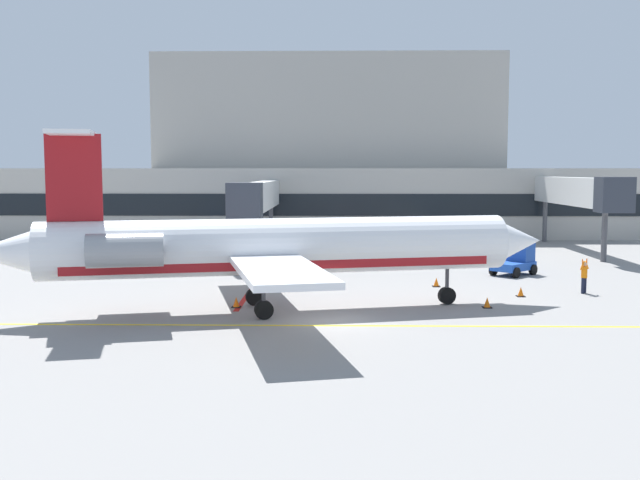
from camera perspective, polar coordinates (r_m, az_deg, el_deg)
The scene contains 14 objects.
ground at distance 33.90m, azimuth 1.01°, elevation -6.52°, with size 120.00×120.00×0.11m.
terminal_building at distance 79.66m, azimuth 0.10°, elevation 5.62°, with size 78.38×12.20×19.55m.
jet_bridge_west at distance 61.02m, azimuth -4.80°, elevation 3.39°, with size 2.40×23.49×6.16m.
jet_bridge_east at distance 65.80m, azimuth 19.59°, elevation 3.56°, with size 2.40×20.01×6.54m.
regional_jet at distance 35.88m, azimuth -3.85°, elevation -0.56°, with size 28.50×20.82×8.80m.
baggage_tug at distance 61.53m, azimuth -12.30°, elevation -0.30°, with size 2.31×3.87×2.04m.
pushback_tractor at distance 50.66m, azimuth 15.21°, elevation -1.51°, with size 3.43×3.42×2.24m.
belt_loader at distance 59.04m, azimuth -7.73°, elevation -0.35°, with size 2.32×4.29×2.35m.
fuel_tank at distance 65.41m, azimuth 7.98°, elevation 0.43°, with size 6.22×2.21×2.30m.
marshaller at distance 44.04m, azimuth 20.08°, elevation -2.66°, with size 0.70×0.59×1.99m.
safety_cone_alpha at distance 41.97m, azimuth 15.52°, elevation -3.98°, with size 0.47×0.47×0.55m.
safety_cone_bravo at distance 44.43m, azimuth 9.14°, elevation -3.33°, with size 0.47×0.47×0.55m.
safety_cone_charlie at distance 37.53m, azimuth -6.61°, elevation -4.92°, with size 0.47×0.47×0.55m.
safety_cone_delta at distance 38.16m, azimuth 13.02°, elevation -4.85°, with size 0.47×0.47×0.55m.
Camera 1 is at (0.08, -33.16, 7.00)m, focal length 40.66 mm.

